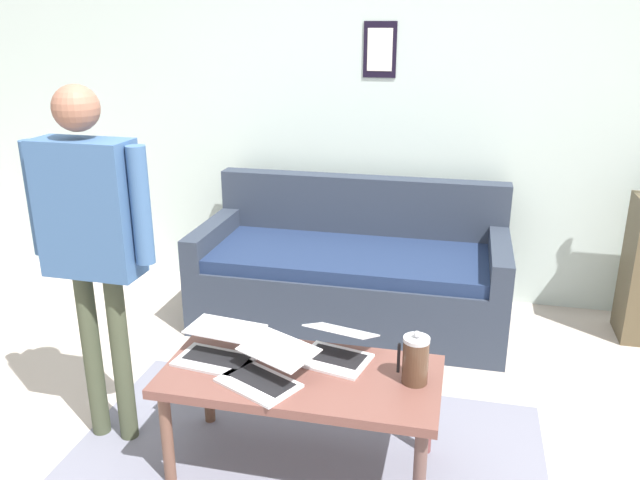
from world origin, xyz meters
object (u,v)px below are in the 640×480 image
at_px(couch, 351,275).
at_px(french_press, 415,360).
at_px(laptop_left, 337,349).
at_px(laptop_right, 219,349).
at_px(person_standing, 90,225).
at_px(laptop_center, 266,371).
at_px(coffee_table, 301,383).

distance_m(couch, french_press, 1.57).
bearing_deg(laptop_left, laptop_right, 12.59).
relative_size(couch, french_press, 8.38).
relative_size(french_press, person_standing, 0.14).
bearing_deg(laptop_center, coffee_table, -142.98).
height_order(coffee_table, laptop_right, laptop_right).
height_order(laptop_right, person_standing, person_standing).
bearing_deg(laptop_left, person_standing, 7.06).
height_order(laptop_left, person_standing, person_standing).
xyz_separation_m(laptop_left, laptop_right, (0.50, 0.11, -0.00)).
distance_m(coffee_table, laptop_left, 0.21).
xyz_separation_m(laptop_right, person_standing, (0.54, 0.02, 0.53)).
relative_size(couch, laptop_center, 4.55).
bearing_deg(laptop_center, couch, -92.37).
height_order(laptop_left, french_press, french_press).
xyz_separation_m(laptop_right, french_press, (-0.84, 0.01, 0.06)).
relative_size(couch, coffee_table, 1.66).
bearing_deg(person_standing, laptop_center, 172.05).
bearing_deg(french_press, laptop_left, -18.76).
bearing_deg(person_standing, coffee_table, 178.79).
bearing_deg(couch, coffee_table, 92.17).
relative_size(couch, person_standing, 1.19).
xyz_separation_m(laptop_left, laptop_center, (0.24, 0.24, -0.00)).
relative_size(laptop_left, french_press, 1.51).
relative_size(laptop_left, laptop_right, 0.95).
relative_size(coffee_table, laptop_left, 3.35).
bearing_deg(coffee_table, couch, -87.83).
xyz_separation_m(couch, french_press, (-0.52, 1.46, 0.26)).
xyz_separation_m(couch, coffee_table, (-0.06, 1.49, 0.11)).
xyz_separation_m(couch, laptop_left, (-0.18, 1.34, 0.20)).
relative_size(laptop_right, person_standing, 0.22).
distance_m(couch, person_standing, 1.85).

